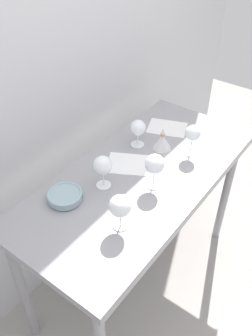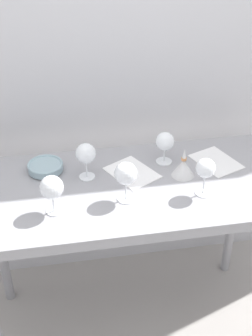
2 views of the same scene
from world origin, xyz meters
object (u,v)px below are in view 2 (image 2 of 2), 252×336
(wine_glass_far_left, at_px, (86,154))
(tasting_sheet_lower, at_px, (132,173))
(tasting_bowl, at_px, (45,167))
(wine_glass_near_center, at_px, (126,174))
(tasting_sheet_upper, at_px, (216,161))
(wine_glass_far_right, at_px, (165,142))
(wine_glass_near_right, at_px, (206,169))
(decanter_funnel, at_px, (183,167))
(wine_glass_near_left, at_px, (52,188))

(wine_glass_far_left, bearing_deg, tasting_sheet_lower, -0.70)
(tasting_bowl, bearing_deg, wine_glass_near_center, -39.80)
(tasting_sheet_upper, xyz_separation_m, tasting_bowl, (-0.79, 0.06, 0.02))
(wine_glass_far_right, relative_size, wine_glass_near_right, 0.89)
(wine_glass_near_right, height_order, tasting_sheet_lower, wine_glass_near_right)
(decanter_funnel, bearing_deg, wine_glass_near_left, -164.37)
(tasting_bowl, bearing_deg, tasting_sheet_upper, -4.16)
(wine_glass_near_left, bearing_deg, tasting_sheet_upper, 17.55)
(wine_glass_far_right, relative_size, wine_glass_near_center, 0.86)
(wine_glass_near_right, xyz_separation_m, wine_glass_near_left, (-0.63, -0.01, -0.01))
(wine_glass_near_left, height_order, decanter_funnel, wine_glass_near_left)
(wine_glass_far_left, relative_size, tasting_bowl, 1.05)
(wine_glass_near_right, bearing_deg, tasting_sheet_upper, 58.83)
(tasting_sheet_lower, distance_m, tasting_bowl, 0.39)
(wine_glass_far_right, relative_size, tasting_sheet_upper, 0.70)
(tasting_sheet_lower, distance_m, decanter_funnel, 0.23)
(wine_glass_far_right, xyz_separation_m, tasting_bowl, (-0.55, 0.02, -0.08))
(wine_glass_near_center, distance_m, wine_glass_near_left, 0.30)
(wine_glass_far_left, height_order, wine_glass_near_right, wine_glass_near_right)
(tasting_sheet_upper, height_order, tasting_bowl, tasting_bowl)
(decanter_funnel, bearing_deg, wine_glass_far_right, 114.99)
(tasting_bowl, bearing_deg, wine_glass_far_left, -23.47)
(tasting_bowl, height_order, decanter_funnel, decanter_funnel)
(wine_glass_far_left, bearing_deg, wine_glass_near_center, -53.19)
(wine_glass_near_left, bearing_deg, wine_glass_far_right, 28.49)
(wine_glass_far_right, distance_m, wine_glass_near_right, 0.29)
(wine_glass_far_left, height_order, tasting_sheet_lower, wine_glass_far_left)
(wine_glass_far_left, distance_m, tasting_sheet_upper, 0.62)
(wine_glass_near_left, relative_size, decanter_funnel, 1.26)
(tasting_sheet_upper, bearing_deg, decanter_funnel, -178.10)
(wine_glass_far_left, height_order, tasting_bowl, wine_glass_far_left)
(wine_glass_near_center, distance_m, tasting_sheet_upper, 0.53)
(tasting_bowl, bearing_deg, wine_glass_near_left, -85.34)
(wine_glass_far_left, xyz_separation_m, tasting_bowl, (-0.18, 0.08, -0.10))
(tasting_sheet_lower, bearing_deg, wine_glass_near_right, -66.30)
(wine_glass_far_left, xyz_separation_m, wine_glass_near_right, (0.47, -0.21, 0.01))
(wine_glass_near_center, height_order, wine_glass_near_left, wine_glass_near_center)
(wine_glass_near_right, height_order, tasting_sheet_upper, wine_glass_near_right)
(wine_glass_far_left, bearing_deg, tasting_bowl, 156.53)
(tasting_bowl, distance_m, decanter_funnel, 0.62)
(wine_glass_near_left, relative_size, tasting_sheet_upper, 0.77)
(wine_glass_far_right, relative_size, decanter_funnel, 1.15)
(wine_glass_near_left, xyz_separation_m, tasting_bowl, (-0.02, 0.30, -0.09))
(wine_glass_near_center, distance_m, tasting_sheet_lower, 0.23)
(decanter_funnel, bearing_deg, wine_glass_near_right, -72.62)
(wine_glass_far_right, height_order, tasting_bowl, wine_glass_far_right)
(wine_glass_near_left, relative_size, tasting_sheet_lower, 0.76)
(wine_glass_far_right, distance_m, tasting_sheet_lower, 0.21)
(wine_glass_near_center, xyz_separation_m, tasting_sheet_lower, (0.06, 0.19, -0.13))
(wine_glass_near_center, xyz_separation_m, wine_glass_near_right, (0.33, -0.02, -0.00))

